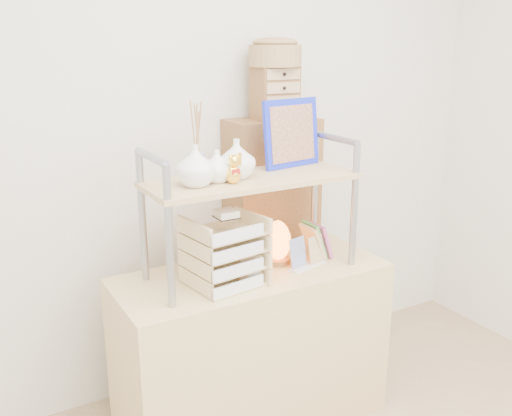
# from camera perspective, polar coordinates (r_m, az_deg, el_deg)

# --- Properties ---
(room_shell) EXTENTS (3.42, 3.41, 2.61)m
(room_shell) POSITION_cam_1_polar(r_m,az_deg,el_deg) (1.65, 13.83, 15.13)
(room_shell) COLOR silver
(room_shell) RESTS_ON ground
(desk) EXTENTS (1.20, 0.50, 0.75)m
(desk) POSITION_cam_1_polar(r_m,az_deg,el_deg) (2.67, -0.39, -13.79)
(desk) COLOR tan
(desk) RESTS_ON ground
(cabinet) EXTENTS (0.46, 0.25, 1.35)m
(cabinet) POSITION_cam_1_polar(r_m,az_deg,el_deg) (2.98, 1.54, -4.10)
(cabinet) COLOR brown
(cabinet) RESTS_ON ground
(hutch) EXTENTS (0.90, 0.34, 0.72)m
(hutch) POSITION_cam_1_polar(r_m,az_deg,el_deg) (2.36, -1.38, 3.51)
(hutch) COLOR #8F939C
(hutch) RESTS_ON desk
(letter_tray) EXTENTS (0.30, 0.28, 0.32)m
(letter_tray) POSITION_cam_1_polar(r_m,az_deg,el_deg) (2.33, -2.98, -4.77)
(letter_tray) COLOR tan
(letter_tray) RESTS_ON desk
(salt_lamp) EXTENTS (0.13, 0.12, 0.20)m
(salt_lamp) POSITION_cam_1_polar(r_m,az_deg,el_deg) (2.56, 2.16, -3.39)
(salt_lamp) COLOR brown
(salt_lamp) RESTS_ON desk
(desk_clock) EXTENTS (0.10, 0.06, 0.13)m
(desk_clock) POSITION_cam_1_polar(r_m,az_deg,el_deg) (2.36, -0.59, -6.11)
(desk_clock) COLOR tan
(desk_clock) RESTS_ON desk
(postcard_stand) EXTENTS (0.20, 0.10, 0.14)m
(postcard_stand) POSITION_cam_1_polar(r_m,az_deg,el_deg) (2.55, 5.12, -4.99)
(postcard_stand) COLOR white
(postcard_stand) RESTS_ON desk
(drawer_chest) EXTENTS (0.20, 0.16, 0.25)m
(drawer_chest) POSITION_cam_1_polar(r_m,az_deg,el_deg) (2.78, 1.91, 11.39)
(drawer_chest) COLOR brown
(drawer_chest) RESTS_ON cabinet
(woven_basket) EXTENTS (0.25, 0.25, 0.10)m
(woven_basket) POSITION_cam_1_polar(r_m,az_deg,el_deg) (2.77, 1.92, 14.99)
(woven_basket) COLOR olive
(woven_basket) RESTS_ON drawer_chest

